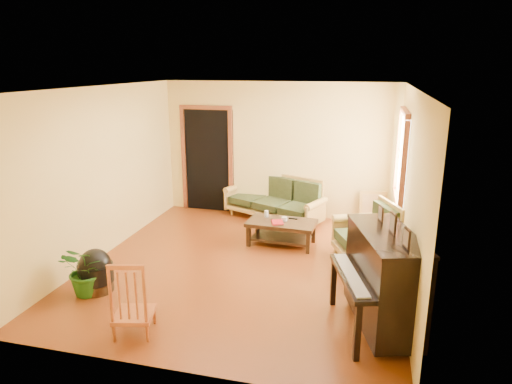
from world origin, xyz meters
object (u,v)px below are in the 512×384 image
(coffee_table, at_px, (282,233))
(footstool, at_px, (96,276))
(piano, at_px, (384,282))
(red_chair, at_px, (133,296))
(sofa, at_px, (273,198))
(ceramic_crock, at_px, (388,221))
(armchair, at_px, (365,233))
(potted_plant, at_px, (88,270))

(coffee_table, relative_size, footstool, 2.46)
(piano, height_order, red_chair, piano)
(sofa, xyz_separation_m, footstool, (-1.67, -3.42, -0.20))
(sofa, distance_m, piano, 3.96)
(coffee_table, height_order, ceramic_crock, coffee_table)
(sofa, distance_m, footstool, 3.81)
(coffee_table, distance_m, footstool, 3.01)
(sofa, relative_size, footstool, 4.29)
(armchair, distance_m, footstool, 3.87)
(coffee_table, relative_size, red_chair, 1.24)
(coffee_table, xyz_separation_m, footstool, (-2.07, -2.19, 0.01))
(coffee_table, bearing_deg, piano, -54.37)
(armchair, xyz_separation_m, potted_plant, (-3.44, -1.91, -0.12))
(piano, relative_size, red_chair, 1.46)
(coffee_table, bearing_deg, potted_plant, -132.36)
(footstool, xyz_separation_m, red_chair, (0.97, -0.76, 0.23))
(sofa, distance_m, armchair, 2.38)
(ceramic_crock, bearing_deg, coffee_table, -142.44)
(coffee_table, bearing_deg, footstool, -133.35)
(coffee_table, distance_m, red_chair, 3.16)
(sofa, height_order, ceramic_crock, sofa)
(piano, height_order, ceramic_crock, piano)
(red_chair, distance_m, potted_plant, 1.20)
(armchair, distance_m, ceramic_crock, 1.81)
(sofa, bearing_deg, potted_plant, -92.58)
(red_chair, bearing_deg, piano, 1.87)
(coffee_table, xyz_separation_m, piano, (1.58, -2.20, 0.38))
(red_chair, bearing_deg, ceramic_crock, 42.60)
(ceramic_crock, bearing_deg, armchair, -103.10)
(potted_plant, bearing_deg, coffee_table, 47.64)
(coffee_table, xyz_separation_m, red_chair, (-1.10, -2.95, 0.25))
(sofa, distance_m, red_chair, 4.24)
(red_chair, height_order, ceramic_crock, red_chair)
(sofa, height_order, armchair, armchair)
(piano, bearing_deg, ceramic_crock, 70.30)
(sofa, bearing_deg, red_chair, -76.32)
(footstool, height_order, red_chair, red_chair)
(sofa, xyz_separation_m, coffee_table, (0.40, -1.23, -0.21))
(coffee_table, bearing_deg, sofa, 108.06)
(piano, bearing_deg, coffee_table, 108.72)
(red_chair, relative_size, ceramic_crock, 4.09)
(potted_plant, bearing_deg, ceramic_crock, 43.46)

